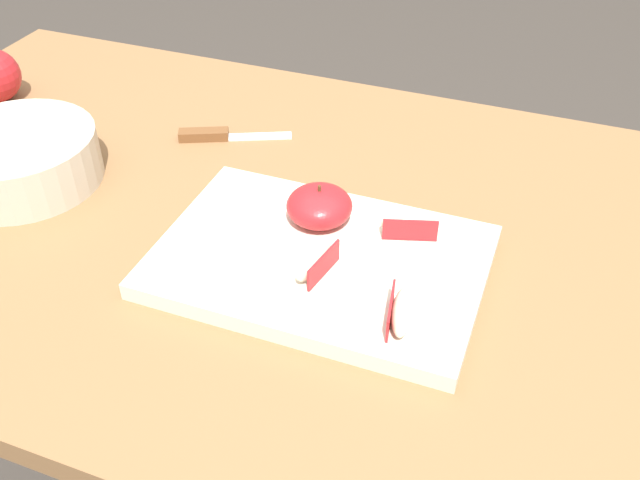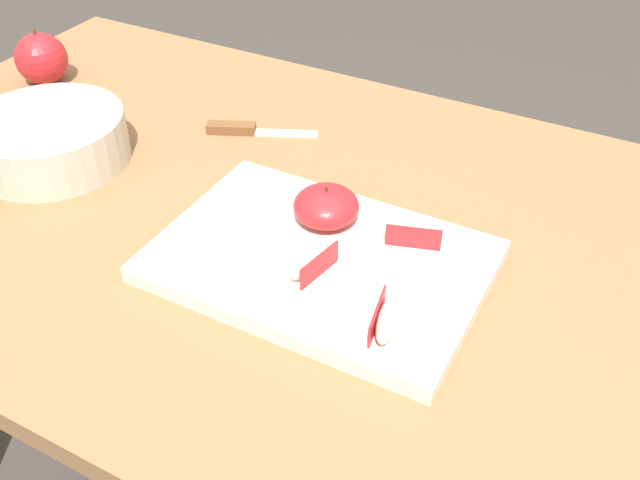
# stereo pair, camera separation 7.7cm
# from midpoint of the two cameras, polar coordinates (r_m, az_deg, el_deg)

# --- Properties ---
(dining_table) EXTENTS (1.36, 0.76, 0.77)m
(dining_table) POSITION_cam_midpoint_polar(r_m,az_deg,el_deg) (0.94, -3.98, -4.30)
(dining_table) COLOR brown
(dining_table) RESTS_ON ground_plane
(cutting_board) EXTENTS (0.36, 0.24, 0.02)m
(cutting_board) POSITION_cam_midpoint_polar(r_m,az_deg,el_deg) (0.79, -2.79, -1.83)
(cutting_board) COLOR beige
(cutting_board) RESTS_ON dining_table
(apple_half_skin_up) EXTENTS (0.08, 0.08, 0.05)m
(apple_half_skin_up) POSITION_cam_midpoint_polar(r_m,az_deg,el_deg) (0.82, -2.75, 2.64)
(apple_half_skin_up) COLOR #B21E23
(apple_half_skin_up) RESTS_ON cutting_board
(apple_wedge_middle) EXTENTS (0.07, 0.04, 0.03)m
(apple_wedge_middle) POSITION_cam_midpoint_polar(r_m,az_deg,el_deg) (0.80, 4.49, 1.15)
(apple_wedge_middle) COLOR beige
(apple_wedge_middle) RESTS_ON cutting_board
(apple_wedge_near_knife) EXTENTS (0.03, 0.07, 0.03)m
(apple_wedge_near_knife) POSITION_cam_midpoint_polar(r_m,az_deg,el_deg) (0.70, 3.39, -5.88)
(apple_wedge_near_knife) COLOR beige
(apple_wedge_near_knife) RESTS_ON cutting_board
(apple_wedge_right) EXTENTS (0.03, 0.07, 0.03)m
(apple_wedge_right) POSITION_cam_midpoint_polar(r_m,az_deg,el_deg) (0.75, -3.33, -1.86)
(apple_wedge_right) COLOR beige
(apple_wedge_right) RESTS_ON cutting_board
(paring_knife) EXTENTS (0.15, 0.08, 0.01)m
(paring_knife) POSITION_cam_midpoint_polar(r_m,az_deg,el_deg) (1.04, -10.66, 8.18)
(paring_knife) COLOR silver
(paring_knife) RESTS_ON dining_table
(ceramic_fruit_bowl) EXTENTS (0.20, 0.20, 0.07)m
(ceramic_fruit_bowl) POSITION_cam_midpoint_polar(r_m,az_deg,el_deg) (1.01, -25.03, 5.95)
(ceramic_fruit_bowl) COLOR #BCB29E
(ceramic_fruit_bowl) RESTS_ON dining_table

